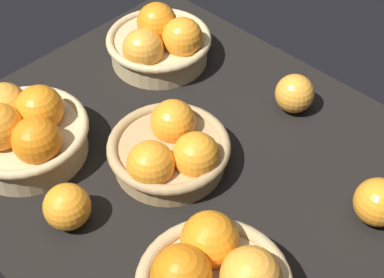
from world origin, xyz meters
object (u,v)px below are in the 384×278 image
Objects in this scene: basket_far_right at (24,131)px; loose_orange_front_gap at (295,93)px; basket_center at (171,150)px; basket_near_right at (160,43)px; loose_orange_side_gap at (378,202)px; loose_orange_back_gap at (67,207)px.

basket_far_right is 49.55cm from loose_orange_front_gap.
basket_near_right is at bearing -40.16° from basket_center.
basket_center is at bearing 25.32° from loose_orange_side_gap.
basket_far_right is at bearing 36.49° from basket_center.
loose_orange_side_gap is (-51.70, -29.94, -1.38)cm from basket_far_right.
loose_orange_side_gap reaches higher than loose_orange_front_gap.
basket_far_right reaches higher than loose_orange_back_gap.
basket_center is (-20.55, -15.20, -1.22)cm from basket_far_right.
loose_orange_side_gap reaches higher than loose_orange_back_gap.
basket_near_right is 29.34cm from basket_center.
basket_near_right is 0.97× the size of basket_far_right.
basket_near_right reaches higher than basket_center.
loose_orange_side_gap is at bearing -149.93° from basket_far_right.
loose_orange_back_gap is at bearing 116.59° from basket_near_right.
basket_far_right reaches higher than basket_center.
loose_orange_side_gap is at bearing -135.10° from loose_orange_back_gap.
loose_orange_front_gap is at bearing -103.13° from basket_center.
loose_orange_side_gap is (-24.97, 11.75, 0.18)cm from loose_orange_front_gap.
basket_center reaches higher than loose_orange_front_gap.
loose_orange_back_gap is at bearing 166.11° from basket_far_right.
loose_orange_side_gap is at bearing 175.54° from basket_near_right.
basket_center is at bearing 76.87° from loose_orange_front_gap.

